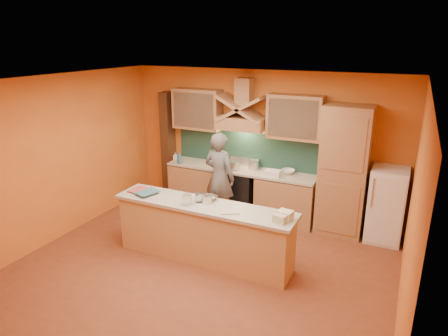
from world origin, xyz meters
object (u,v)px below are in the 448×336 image
at_px(person, 219,177).
at_px(mixing_bowl, 209,198).
at_px(kitchen_scale, 208,200).
at_px(stove, 240,191).
at_px(fridge, 386,205).

xyz_separation_m(person, mixing_bowl, (0.42, -1.24, 0.11)).
xyz_separation_m(person, kitchen_scale, (0.45, -1.33, 0.13)).
xyz_separation_m(stove, kitchen_scale, (0.24, -1.83, 0.55)).
height_order(fridge, mixing_bowl, fridge).
distance_m(stove, fridge, 2.71).
bearing_deg(stove, kitchen_scale, -82.63).
bearing_deg(person, mixing_bowl, 116.48).
relative_size(stove, person, 0.52).
bearing_deg(stove, fridge, 0.00).
bearing_deg(person, stove, -106.05).
height_order(person, kitchen_scale, person).
xyz_separation_m(stove, mixing_bowl, (0.20, -1.73, 0.53)).
distance_m(person, kitchen_scale, 1.42).
xyz_separation_m(kitchen_scale, mixing_bowl, (-0.04, 0.10, -0.02)).
distance_m(fridge, mixing_bowl, 3.06).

